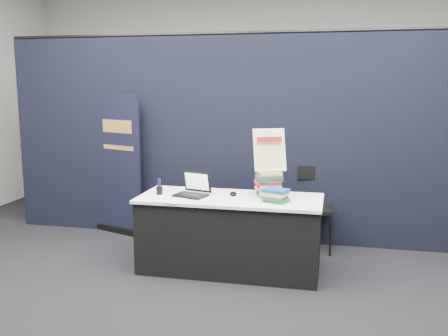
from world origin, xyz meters
TOP-DOWN VIEW (x-y plane):
  - floor at (0.00, 0.00)m, footprint 8.00×8.00m
  - wall_back at (0.00, 4.00)m, footprint 8.00×0.02m
  - drape_partition at (0.00, 1.60)m, footprint 6.00×0.08m
  - display_table at (0.00, 0.55)m, footprint 1.80×0.75m
  - laptop at (-0.39, 0.52)m, footprint 0.35×0.32m
  - mouse at (0.02, 0.62)m, footprint 0.10×0.13m
  - brochure_left at (-0.63, 0.50)m, footprint 0.34×0.27m
  - brochure_mid at (-0.55, 0.33)m, footprint 0.33×0.28m
  - brochure_right at (-0.55, 0.28)m, footprint 0.33×0.26m
  - pen_cup at (-0.71, 0.49)m, footprint 0.08×0.08m
  - book_stack_tall at (0.36, 0.66)m, footprint 0.28×0.25m
  - book_stack_short at (0.46, 0.44)m, footprint 0.27×0.24m
  - info_sign at (0.36, 0.69)m, footprint 0.34×0.24m
  - pullup_banner at (-1.61, 1.50)m, footprint 0.72×0.34m
  - stacking_chair at (0.78, 1.41)m, footprint 0.46×0.46m

SIDE VIEW (x-z plane):
  - floor at x=0.00m, z-range 0.00..0.00m
  - display_table at x=0.00m, z-range 0.00..0.75m
  - stacking_chair at x=0.78m, z-range 0.05..0.97m
  - brochure_mid at x=-0.55m, z-range 0.75..0.75m
  - brochure_right at x=-0.55m, z-range 0.75..0.75m
  - brochure_left at x=-0.63m, z-range 0.75..0.75m
  - pullup_banner at x=-1.61m, z-range -0.10..1.63m
  - mouse at x=0.02m, z-range 0.75..0.79m
  - pen_cup at x=-0.71m, z-range 0.75..0.83m
  - laptop at x=-0.39m, z-range 0.69..0.92m
  - book_stack_short at x=0.46m, z-range 0.75..0.87m
  - book_stack_tall at x=0.36m, z-range 0.75..1.00m
  - drape_partition at x=0.00m, z-range 0.00..2.40m
  - info_sign at x=0.36m, z-range 0.99..1.42m
  - wall_back at x=0.00m, z-range 0.00..3.50m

